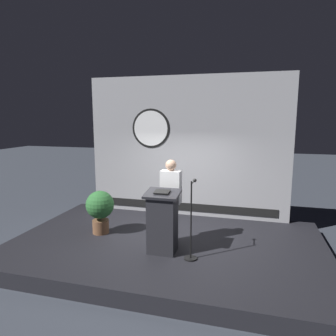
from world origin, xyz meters
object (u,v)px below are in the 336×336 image
(speaker_person, at_px, (171,201))
(potted_plant, at_px, (100,208))
(podium, at_px, (162,222))
(microphone_stand, at_px, (191,232))

(speaker_person, relative_size, potted_plant, 1.80)
(speaker_person, bearing_deg, podium, -94.65)
(potted_plant, bearing_deg, podium, -19.77)
(microphone_stand, height_order, potted_plant, microphone_stand)
(speaker_person, bearing_deg, microphone_stand, -47.51)
(microphone_stand, bearing_deg, speaker_person, 132.49)
(podium, xyz_separation_m, speaker_person, (0.04, 0.48, 0.28))
(podium, bearing_deg, microphone_stand, -10.50)
(podium, xyz_separation_m, microphone_stand, (0.58, -0.11, -0.10))
(microphone_stand, distance_m, potted_plant, 2.29)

